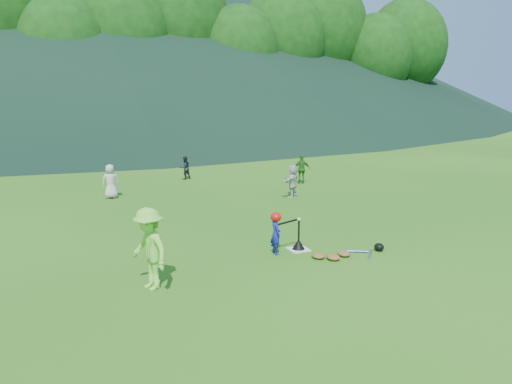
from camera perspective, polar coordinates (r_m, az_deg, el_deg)
ground at (r=11.77m, az=4.88°, el=-6.58°), size 120.00×120.00×0.00m
home_plate at (r=11.77m, az=4.88°, el=-6.54°), size 0.45×0.45×0.02m
baseball at (r=11.56m, az=4.94°, el=-3.11°), size 0.08×0.08×0.08m
batter_child at (r=11.32m, az=2.26°, el=-4.80°), size 0.26×0.37×0.94m
adult_coach at (r=9.51m, az=-12.11°, el=-6.37°), size 0.88×1.14×1.56m
fielder_a at (r=17.70m, az=-16.30°, el=1.17°), size 0.58×0.38×1.17m
fielder_b at (r=20.80m, az=-8.12°, el=2.75°), size 0.55×0.48×0.96m
fielder_c at (r=19.70m, az=5.24°, el=2.60°), size 0.72×0.44×1.15m
fielder_d at (r=17.23m, az=4.18°, el=1.28°), size 1.04×0.92×1.14m
batting_tee at (r=11.73m, az=4.89°, el=-5.98°), size 0.30×0.30×0.68m
batter_gear at (r=11.23m, az=2.38°, el=-2.93°), size 0.73×0.28×0.30m
equipment_pile at (r=11.44m, az=10.04°, el=-6.93°), size 1.80×0.83×0.19m
outfield_fence at (r=38.31m, az=-15.46°, el=6.86°), size 70.07×0.08×1.33m
tree_line at (r=44.23m, az=-16.87°, el=17.14°), size 70.04×11.40×14.82m
distant_hills at (r=92.35m, az=-25.97°, el=17.67°), size 155.00×140.00×32.00m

